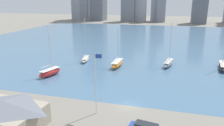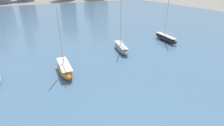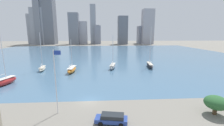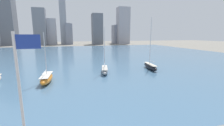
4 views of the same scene
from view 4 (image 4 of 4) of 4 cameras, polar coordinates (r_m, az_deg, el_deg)
harbor_water at (r=83.34m, az=-13.60°, el=2.79°), size 180.00×140.00×0.00m
distant_city_skyline at (r=184.20m, az=-24.28°, el=13.56°), size 158.69×25.02×66.88m
sailboat_black at (r=50.09m, az=14.34°, el=-1.16°), size 2.89×9.73×16.44m
sailboat_orange at (r=38.39m, az=-23.66°, el=-5.33°), size 2.73×8.44×11.66m
sailboat_gray at (r=43.73m, az=-2.81°, el=-2.63°), size 3.64×8.75×13.16m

